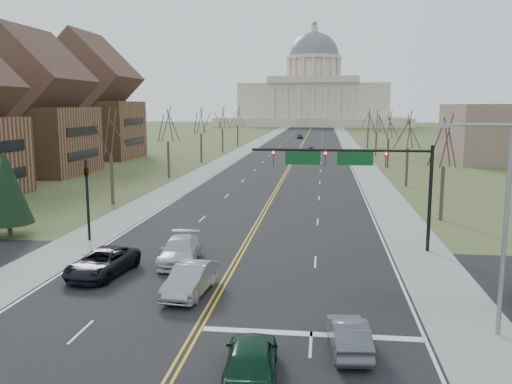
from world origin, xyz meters
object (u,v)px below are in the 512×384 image
(car_nb_inner_lead, at_px, (251,359))
(car_sb_outer_lead, at_px, (102,263))
(street_light, at_px, (500,216))
(car_sb_inner_second, at_px, (180,251))
(signal_mast, at_px, (354,166))
(signal_left, at_px, (87,190))
(car_nb_outer_lead, at_px, (348,335))
(car_far_sb, at_px, (300,136))
(car_sb_inner_lead, at_px, (190,279))
(car_far_nb, at_px, (311,150))

(car_nb_inner_lead, height_order, car_sb_outer_lead, car_nb_inner_lead)
(street_light, xyz_separation_m, car_nb_inner_lead, (-9.80, -5.24, -4.41))
(street_light, relative_size, car_sb_inner_second, 1.68)
(signal_mast, bearing_deg, street_light, -68.59)
(signal_left, distance_m, car_nb_outer_lead, 24.23)
(car_sb_inner_second, bearing_deg, car_nb_outer_lead, -53.82)
(street_light, relative_size, car_sb_outer_lead, 1.66)
(signal_mast, height_order, car_far_sb, signal_mast)
(signal_left, relative_size, car_nb_inner_lead, 1.27)
(car_sb_inner_lead, bearing_deg, car_far_sb, 95.11)
(signal_mast, distance_m, car_sb_inner_lead, 14.38)
(signal_mast, xyz_separation_m, car_sb_outer_lead, (-14.68, -7.74, -4.99))
(street_light, height_order, car_nb_inner_lead, street_light)
(car_sb_inner_second, height_order, car_far_nb, car_sb_inner_second)
(car_sb_outer_lead, height_order, car_sb_inner_second, car_sb_inner_second)
(car_nb_outer_lead, relative_size, car_far_sb, 0.92)
(car_far_nb, bearing_deg, car_far_sb, -90.37)
(car_sb_inner_lead, bearing_deg, signal_mast, 54.10)
(street_light, distance_m, car_far_sb, 138.81)
(car_sb_outer_lead, bearing_deg, car_nb_outer_lead, -23.21)
(signal_left, height_order, street_light, street_light)
(signal_mast, height_order, car_sb_inner_second, signal_mast)
(car_sb_inner_second, bearing_deg, signal_mast, 17.93)
(car_sb_inner_lead, height_order, car_sb_outer_lead, car_sb_inner_lead)
(car_nb_outer_lead, height_order, car_sb_inner_second, car_sb_inner_second)
(car_far_sb, bearing_deg, car_sb_inner_second, -97.33)
(car_nb_outer_lead, xyz_separation_m, car_far_sb, (-8.15, 140.41, 0.08))
(car_sb_inner_lead, xyz_separation_m, car_far_nb, (4.26, 84.68, -0.07))
(car_sb_inner_lead, distance_m, car_sb_outer_lead, 6.34)
(car_sb_outer_lead, relative_size, car_sb_inner_second, 1.02)
(car_sb_inner_second, bearing_deg, street_light, -33.95)
(car_nb_inner_lead, height_order, car_nb_outer_lead, car_nb_inner_lead)
(car_sb_outer_lead, relative_size, car_far_nb, 1.05)
(signal_mast, height_order, car_nb_outer_lead, signal_mast)
(signal_left, distance_m, car_far_sb, 124.91)
(street_light, distance_m, car_sb_outer_lead, 21.26)
(street_light, height_order, car_sb_inner_lead, street_light)
(car_sb_inner_lead, relative_size, car_sb_outer_lead, 0.89)
(car_sb_inner_second, relative_size, car_far_nb, 1.03)
(street_light, relative_size, car_sb_inner_lead, 1.87)
(signal_left, relative_size, street_light, 0.66)
(car_sb_outer_lead, distance_m, car_sb_inner_second, 4.86)
(car_far_nb, bearing_deg, signal_left, 73.56)
(car_sb_outer_lead, bearing_deg, car_sb_inner_second, 46.20)
(car_nb_outer_lead, xyz_separation_m, car_sb_outer_lead, (-13.75, 8.17, 0.09))
(car_sb_inner_second, bearing_deg, car_far_nb, 80.01)
(signal_left, relative_size, car_sb_inner_lead, 1.24)
(signal_mast, relative_size, car_nb_inner_lead, 2.57)
(car_far_nb, bearing_deg, car_sb_outer_lead, 77.48)
(signal_mast, bearing_deg, car_nb_outer_lead, -93.36)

